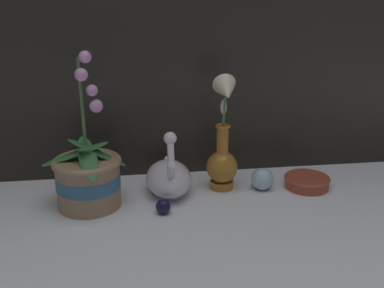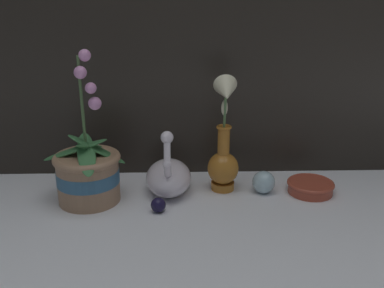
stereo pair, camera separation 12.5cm
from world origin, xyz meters
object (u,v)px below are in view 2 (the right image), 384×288
at_px(amber_dish, 310,186).
at_px(orchid_potted_plant, 88,172).
at_px(glass_sphere, 264,182).
at_px(swan_figurine, 169,175).
at_px(blue_vase, 224,151).

bearing_deg(amber_dish, orchid_potted_plant, -177.10).
xyz_separation_m(glass_sphere, amber_dish, (0.13, -0.00, -0.01)).
bearing_deg(amber_dish, swan_figurine, 177.42).
height_order(orchid_potted_plant, glass_sphere, orchid_potted_plant).
bearing_deg(glass_sphere, swan_figurine, 176.91).
bearing_deg(amber_dish, blue_vase, 174.75).
bearing_deg(orchid_potted_plant, blue_vase, 8.30).
relative_size(swan_figurine, blue_vase, 0.66).
xyz_separation_m(blue_vase, glass_sphere, (0.11, -0.02, -0.09)).
bearing_deg(blue_vase, amber_dish, -5.25).
height_order(swan_figurine, glass_sphere, swan_figurine).
height_order(glass_sphere, amber_dish, glass_sphere).
bearing_deg(orchid_potted_plant, swan_figurine, 12.94).
relative_size(orchid_potted_plant, blue_vase, 1.22).
bearing_deg(orchid_potted_plant, amber_dish, 2.90).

